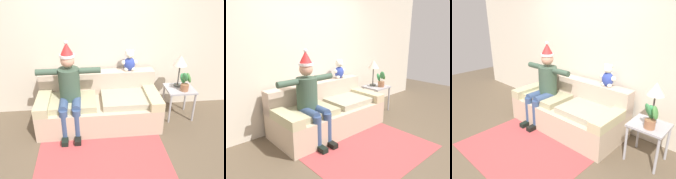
% 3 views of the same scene
% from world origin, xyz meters
% --- Properties ---
extents(ground_plane, '(10.00, 10.00, 0.00)m').
position_xyz_m(ground_plane, '(0.00, 0.00, 0.00)').
color(ground_plane, brown).
extents(back_wall, '(7.00, 0.10, 2.70)m').
position_xyz_m(back_wall, '(0.00, 1.55, 1.35)').
color(back_wall, beige).
rests_on(back_wall, ground_plane).
extents(couch, '(2.04, 0.94, 0.84)m').
position_xyz_m(couch, '(0.00, 1.00, 0.33)').
color(couch, '#BFA98E').
rests_on(couch, ground_plane).
extents(person_seated, '(1.02, 0.77, 1.51)m').
position_xyz_m(person_seated, '(-0.47, 0.83, 0.77)').
color(person_seated, '#374D3D').
rests_on(person_seated, ground_plane).
extents(teddy_bear, '(0.29, 0.17, 0.38)m').
position_xyz_m(teddy_bear, '(0.58, 1.30, 1.01)').
color(teddy_bear, '#3043A2').
rests_on(teddy_bear, couch).
extents(side_table, '(0.49, 0.46, 0.57)m').
position_xyz_m(side_table, '(1.45, 1.02, 0.47)').
color(side_table, '#A2A0A6').
rests_on(side_table, ground_plane).
extents(table_lamp, '(0.24, 0.24, 0.58)m').
position_xyz_m(table_lamp, '(1.43, 1.11, 1.03)').
color(table_lamp, '#4A4D49').
rests_on(table_lamp, side_table).
extents(potted_plant, '(0.22, 0.23, 0.37)m').
position_xyz_m(potted_plant, '(1.48, 0.92, 0.74)').
color(potted_plant, '#986242').
rests_on(potted_plant, side_table).
extents(area_rug, '(1.91, 1.32, 0.01)m').
position_xyz_m(area_rug, '(0.00, -0.07, 0.00)').
color(area_rug, '#AC4243').
rests_on(area_rug, ground_plane).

